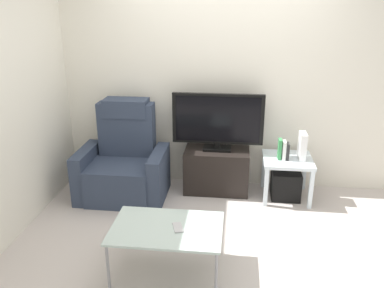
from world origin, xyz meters
TOP-DOWN VIEW (x-y plane):
  - ground_plane at (0.00, 0.00)m, footprint 6.40×6.40m
  - wall_back at (0.00, 1.13)m, footprint 6.40×0.06m
  - wall_side at (-1.88, 0.00)m, footprint 0.06×4.48m
  - tv_stand at (-0.01, 0.86)m, footprint 0.74×0.42m
  - television at (-0.01, 0.87)m, footprint 1.03×0.20m
  - recliner_armchair at (-1.06, 0.64)m, footprint 0.98×0.78m
  - side_table at (0.78, 0.77)m, footprint 0.54×0.54m
  - subwoofer_box at (0.78, 0.77)m, footprint 0.32×0.32m
  - book_leftmost at (0.68, 0.75)m, footprint 0.04×0.11m
  - book_middle at (0.73, 0.75)m, footprint 0.04×0.12m
  - book_rightmost at (0.77, 0.75)m, footprint 0.03×0.11m
  - game_console at (0.93, 0.78)m, footprint 0.07×0.20m
  - coffee_table at (-0.33, -0.69)m, footprint 0.90×0.60m
  - cell_phone at (-0.24, -0.69)m, footprint 0.11×0.16m

SIDE VIEW (x-z plane):
  - ground_plane at x=0.00m, z-range 0.00..0.00m
  - subwoofer_box at x=0.78m, z-range 0.00..0.32m
  - tv_stand at x=-0.01m, z-range 0.00..0.51m
  - recliner_armchair at x=-1.06m, z-range -0.17..0.91m
  - coffee_table at x=-0.33m, z-range 0.18..0.59m
  - side_table at x=0.78m, z-range 0.16..0.64m
  - cell_phone at x=-0.24m, z-range 0.41..0.42m
  - book_rightmost at x=0.77m, z-range 0.48..0.66m
  - book_middle at x=0.73m, z-range 0.48..0.68m
  - book_leftmost at x=0.68m, z-range 0.48..0.71m
  - game_console at x=0.93m, z-range 0.48..0.78m
  - television at x=-0.01m, z-range 0.53..1.19m
  - wall_back at x=0.00m, z-range 0.00..2.60m
  - wall_side at x=-1.88m, z-range 0.00..2.60m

